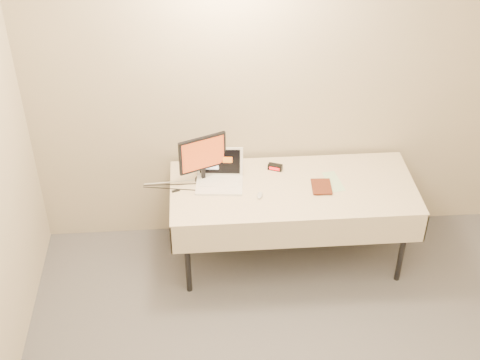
{
  "coord_description": "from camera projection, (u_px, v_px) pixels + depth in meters",
  "views": [
    {
      "loc": [
        -0.7,
        -1.97,
        3.75
      ],
      "look_at": [
        -0.41,
        1.99,
        0.86
      ],
      "focal_mm": 50.0,
      "sensor_mm": 36.0,
      "label": 1
    }
  ],
  "objects": [
    {
      "name": "back_wall",
      "position": [
        289.0,
        86.0,
        5.06
      ],
      "size": [
        4.0,
        0.1,
        2.7
      ],
      "primitive_type": "cube",
      "color": "#C1B49C",
      "rests_on": "ground"
    },
    {
      "name": "table",
      "position": [
        293.0,
        193.0,
        5.09
      ],
      "size": [
        1.86,
        0.81,
        0.74
      ],
      "color": "black",
      "rests_on": "ground"
    },
    {
      "name": "book",
      "position": [
        313.0,
        177.0,
        4.98
      ],
      "size": [
        0.15,
        0.03,
        0.2
      ],
      "primitive_type": "imported",
      "rotation": [
        0.0,
        0.0,
        -0.06
      ],
      "color": "maroon",
      "rests_on": "table"
    },
    {
      "name": "usb_dongle",
      "position": [
        176.0,
        191.0,
        5.0
      ],
      "size": [
        0.06,
        0.04,
        0.01
      ],
      "primitive_type": "cube",
      "rotation": [
        0.0,
        0.0,
        0.33
      ],
      "color": "black",
      "rests_on": "table"
    },
    {
      "name": "paper_form",
      "position": [
        334.0,
        181.0,
        5.1
      ],
      "size": [
        0.14,
        0.27,
        0.0
      ],
      "primitive_type": "cube",
      "rotation": [
        0.0,
        0.0,
        0.16
      ],
      "color": "#BAE6B7",
      "rests_on": "table"
    },
    {
      "name": "monitor",
      "position": [
        203.0,
        156.0,
        4.99
      ],
      "size": [
        0.36,
        0.17,
        0.39
      ],
      "rotation": [
        0.0,
        0.0,
        0.39
      ],
      "color": "black",
      "rests_on": "table"
    },
    {
      "name": "alarm_clock",
      "position": [
        275.0,
        167.0,
        5.22
      ],
      "size": [
        0.12,
        0.08,
        0.05
      ],
      "rotation": [
        0.0,
        0.0,
        -0.38
      ],
      "color": "black",
      "rests_on": "table"
    },
    {
      "name": "clicker",
      "position": [
        260.0,
        195.0,
        4.95
      ],
      "size": [
        0.06,
        0.09,
        0.02
      ],
      "primitive_type": "ellipsoid",
      "rotation": [
        0.0,
        0.0,
        -0.24
      ],
      "color": "silver",
      "rests_on": "table"
    },
    {
      "name": "laptop",
      "position": [
        220.0,
        175.0,
        5.07
      ],
      "size": [
        0.38,
        0.33,
        0.24
      ],
      "rotation": [
        0.0,
        0.0,
        -0.09
      ],
      "color": "white",
      "rests_on": "table"
    }
  ]
}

